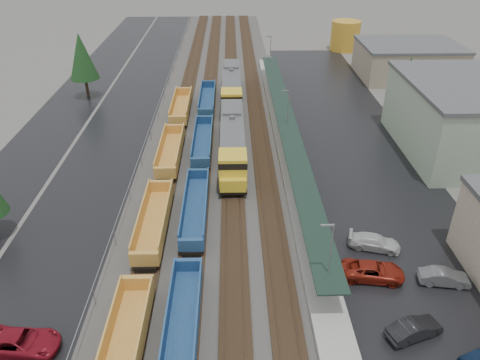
{
  "coord_description": "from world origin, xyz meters",
  "views": [
    {
      "loc": [
        1.82,
        -8.47,
        28.49
      ],
      "look_at": [
        2.8,
        37.06,
        2.0
      ],
      "focal_mm": 35.0,
      "sensor_mm": 36.0,
      "label": 1
    }
  ],
  "objects_px": {
    "locomotive_lead": "(232,142)",
    "parked_car_east_e": "(444,277)",
    "parked_car_east_b": "(373,271)",
    "well_string_yellow": "(142,274)",
    "locomotive_trail": "(231,88)",
    "well_string_blue": "(190,258)",
    "parked_car_east_a": "(414,329)",
    "storage_tank": "(345,36)",
    "parked_car_west_c": "(19,343)",
    "parked_car_east_c": "(374,242)"
  },
  "relations": [
    {
      "from": "parked_car_east_b",
      "to": "parked_car_east_e",
      "type": "height_order",
      "value": "parked_car_east_b"
    },
    {
      "from": "well_string_yellow",
      "to": "well_string_blue",
      "type": "relative_size",
      "value": 0.96
    },
    {
      "from": "locomotive_lead",
      "to": "parked_car_east_b",
      "type": "xyz_separation_m",
      "value": [
        12.25,
        -22.88,
        -1.78
      ]
    },
    {
      "from": "parked_car_east_e",
      "to": "locomotive_trail",
      "type": "bearing_deg",
      "value": 30.65
    },
    {
      "from": "well_string_blue",
      "to": "storage_tank",
      "type": "relative_size",
      "value": 14.59
    },
    {
      "from": "storage_tank",
      "to": "parked_car_east_c",
      "type": "distance_m",
      "value": 74.36
    },
    {
      "from": "parked_car_west_c",
      "to": "parked_car_east_b",
      "type": "distance_m",
      "value": 29.11
    },
    {
      "from": "well_string_blue",
      "to": "parked_car_east_c",
      "type": "xyz_separation_m",
      "value": [
        17.53,
        2.41,
        -0.39
      ]
    },
    {
      "from": "locomotive_lead",
      "to": "well_string_yellow",
      "type": "bearing_deg",
      "value": -108.97
    },
    {
      "from": "parked_car_west_c",
      "to": "parked_car_east_a",
      "type": "relative_size",
      "value": 1.32
    },
    {
      "from": "well_string_blue",
      "to": "storage_tank",
      "type": "xyz_separation_m",
      "value": [
        30.31,
        75.62,
        2.16
      ]
    },
    {
      "from": "locomotive_trail",
      "to": "parked_car_west_c",
      "type": "distance_m",
      "value": 53.63
    },
    {
      "from": "parked_car_east_b",
      "to": "well_string_yellow",
      "type": "bearing_deg",
      "value": 99.12
    },
    {
      "from": "locomotive_trail",
      "to": "parked_car_east_a",
      "type": "relative_size",
      "value": 4.75
    },
    {
      "from": "well_string_yellow",
      "to": "parked_car_east_e",
      "type": "height_order",
      "value": "well_string_yellow"
    },
    {
      "from": "locomotive_lead",
      "to": "parked_car_east_b",
      "type": "height_order",
      "value": "locomotive_lead"
    },
    {
      "from": "locomotive_trail",
      "to": "parked_car_east_e",
      "type": "height_order",
      "value": "locomotive_trail"
    },
    {
      "from": "parked_car_east_b",
      "to": "parked_car_east_e",
      "type": "relative_size",
      "value": 1.28
    },
    {
      "from": "parked_car_east_b",
      "to": "parked_car_east_e",
      "type": "distance_m",
      "value": 6.07
    },
    {
      "from": "well_string_blue",
      "to": "parked_car_east_e",
      "type": "distance_m",
      "value": 22.41
    },
    {
      "from": "locomotive_lead",
      "to": "well_string_yellow",
      "type": "relative_size",
      "value": 0.23
    },
    {
      "from": "parked_car_east_c",
      "to": "parked_car_east_e",
      "type": "bearing_deg",
      "value": -121.31
    },
    {
      "from": "well_string_yellow",
      "to": "parked_car_east_e",
      "type": "distance_m",
      "value": 26.26
    },
    {
      "from": "locomotive_lead",
      "to": "parked_car_east_c",
      "type": "height_order",
      "value": "locomotive_lead"
    },
    {
      "from": "locomotive_lead",
      "to": "well_string_blue",
      "type": "distance_m",
      "value": 21.53
    },
    {
      "from": "well_string_yellow",
      "to": "storage_tank",
      "type": "relative_size",
      "value": 14.0
    },
    {
      "from": "locomotive_lead",
      "to": "parked_car_east_b",
      "type": "relative_size",
      "value": 3.86
    },
    {
      "from": "storage_tank",
      "to": "parked_car_east_a",
      "type": "relative_size",
      "value": 1.46
    },
    {
      "from": "locomotive_trail",
      "to": "parked_car_east_b",
      "type": "xyz_separation_m",
      "value": [
        12.25,
        -43.88,
        -1.78
      ]
    },
    {
      "from": "parked_car_west_c",
      "to": "parked_car_east_c",
      "type": "height_order",
      "value": "parked_car_west_c"
    },
    {
      "from": "parked_car_east_b",
      "to": "parked_car_west_c",
      "type": "bearing_deg",
      "value": 112.53
    },
    {
      "from": "well_string_yellow",
      "to": "parked_car_west_c",
      "type": "distance_m",
      "value": 10.52
    },
    {
      "from": "well_string_blue",
      "to": "parked_car_east_b",
      "type": "bearing_deg",
      "value": -6.24
    },
    {
      "from": "storage_tank",
      "to": "well_string_yellow",
      "type": "bearing_deg",
      "value": -113.8
    },
    {
      "from": "well_string_blue",
      "to": "parked_car_east_a",
      "type": "xyz_separation_m",
      "value": [
        17.65,
        -8.38,
        -0.37
      ]
    },
    {
      "from": "locomotive_lead",
      "to": "parked_car_east_e",
      "type": "height_order",
      "value": "locomotive_lead"
    },
    {
      "from": "well_string_blue",
      "to": "well_string_yellow",
      "type": "bearing_deg",
      "value": -151.57
    },
    {
      "from": "storage_tank",
      "to": "parked_car_east_a",
      "type": "distance_m",
      "value": 84.98
    },
    {
      "from": "well_string_yellow",
      "to": "parked_car_east_b",
      "type": "distance_m",
      "value": 20.25
    },
    {
      "from": "well_string_yellow",
      "to": "parked_car_east_c",
      "type": "bearing_deg",
      "value": 12.0
    },
    {
      "from": "parked_car_east_c",
      "to": "storage_tank",
      "type": "bearing_deg",
      "value": 5.69
    },
    {
      "from": "locomotive_trail",
      "to": "parked_car_east_c",
      "type": "bearing_deg",
      "value": -71.18
    },
    {
      "from": "locomotive_trail",
      "to": "parked_car_east_a",
      "type": "distance_m",
      "value": 52.33
    },
    {
      "from": "parked_car_east_b",
      "to": "storage_tank",
      "type": "bearing_deg",
      "value": -2.28
    },
    {
      "from": "well_string_yellow",
      "to": "parked_car_east_e",
      "type": "xyz_separation_m",
      "value": [
        26.25,
        -0.48,
        -0.47
      ]
    },
    {
      "from": "locomotive_trail",
      "to": "parked_car_east_c",
      "type": "height_order",
      "value": "locomotive_trail"
    },
    {
      "from": "parked_car_west_c",
      "to": "parked_car_east_b",
      "type": "height_order",
      "value": "parked_car_west_c"
    },
    {
      "from": "parked_car_east_e",
      "to": "parked_car_west_c",
      "type": "bearing_deg",
      "value": 109.1
    },
    {
      "from": "well_string_yellow",
      "to": "parked_car_east_e",
      "type": "bearing_deg",
      "value": -1.04
    },
    {
      "from": "parked_car_east_a",
      "to": "parked_car_east_b",
      "type": "height_order",
      "value": "parked_car_east_b"
    }
  ]
}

